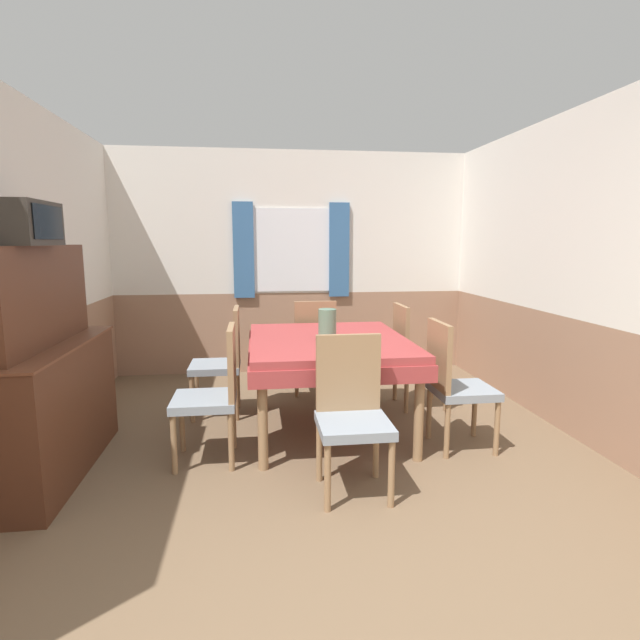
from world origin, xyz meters
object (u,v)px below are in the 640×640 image
Objects in this scene: dining_table at (328,350)px; sideboard at (46,380)px; chair_head_window at (314,344)px; chair_left_far at (223,358)px; chair_head_near at (352,409)px; chair_right_far at (413,353)px; chair_left_near at (215,390)px; vase at (327,325)px; tv at (23,223)px; chair_right_near at (454,381)px.

sideboard is (-1.98, -0.55, -0.02)m from dining_table.
chair_head_window is at bearing 38.39° from sideboard.
chair_left_far is 1.51m from sideboard.
chair_head_near is at bearing -90.00° from dining_table.
chair_right_far is at bearing -90.00° from chair_left_far.
chair_left_far is (-0.88, -0.53, 0.00)m from chair_head_window.
chair_head_window reaches higher than dining_table.
chair_left_near and chair_head_window have the same top height.
dining_table is 1.60× the size of chair_left_far.
dining_table is at bearing 15.48° from sideboard.
chair_head_window is at bearing -120.79° from chair_right_far.
chair_right_far is 3.88× the size of vase.
chair_left_far is 1.75m from chair_head_near.
dining_table is at bearing -60.93° from chair_left_near.
chair_right_far is (1.77, 0.00, 0.00)m from chair_left_far.
tv is 2.17m from vase.
chair_left_far is 1.88× the size of tv.
chair_left_near is 1.02m from vase.
tv is (-1.06, -0.24, 1.15)m from chair_left_near.
sideboard is (-1.09, -0.06, 0.13)m from chair_left_near.
chair_right_near is (1.77, 0.00, 0.00)m from chair_left_near.
chair_right_far is (0.88, -0.53, 0.00)m from chair_head_window.
chair_head_window is 1.00× the size of chair_head_near.
chair_right_far is (1.77, 0.98, 0.00)m from chair_left_near.
chair_right_near and chair_right_far have the same top height.
chair_right_far is at bearing 32.86° from vase.
tv is at bearing -8.34° from chair_head_near.
vase is at bearing -57.14° from chair_right_far.
vase is (-0.91, 0.40, 0.38)m from chair_right_near.
chair_left_near is 1.00× the size of chair_right_near.
chair_head_near is 3.88× the size of vase.
chair_left_near is 1.75m from chair_head_window.
chair_left_far is at bearing 145.83° from vase.
chair_left_far is 0.63× the size of sideboard.
chair_right_far is at bearing -180.00° from chair_right_near.
chair_head_near is at bearing -13.41° from sideboard.
sideboard is at bearing 98.67° from tv.
chair_left_near and chair_head_near have the same top height.
sideboard is at bearing -70.04° from chair_right_far.
chair_head_window is 2.53m from sideboard.
chair_right_near is at bearing -149.21° from chair_head_near.
sideboard reaches higher than vase.
chair_head_window is at bearing -90.00° from chair_head_near.
chair_head_window is at bearing -149.65° from chair_right_near.
chair_left_near and chair_left_far have the same top height.
chair_right_near is at bearing -119.07° from chair_left_far.
chair_right_far is (0.00, 0.98, 0.00)m from chair_right_near.
chair_head_window is 1.88× the size of tv.
sideboard is (-1.09, -1.04, 0.13)m from chair_left_far.
sideboard reaches higher than chair_right_near.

